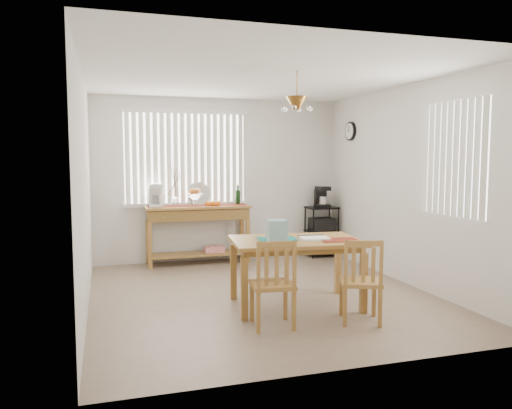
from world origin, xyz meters
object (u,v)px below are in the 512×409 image
object	(u,v)px
wire_cart	(322,226)
chair_left	(273,284)
dining_table	(296,247)
sideboard	(199,220)
cart_items	(322,197)
chair_right	(361,281)

from	to	relation	value
wire_cart	chair_left	xyz separation A→B (m)	(-1.94, -3.16, -0.07)
dining_table	chair_left	world-z (taller)	chair_left
sideboard	cart_items	size ratio (longest dim) A/B	4.70
wire_cart	cart_items	world-z (taller)	cart_items
sideboard	wire_cart	size ratio (longest dim) A/B	1.93
sideboard	wire_cart	world-z (taller)	sideboard
wire_cart	chair_left	distance (m)	3.71
sideboard	dining_table	bearing A→B (deg)	-76.17
chair_right	sideboard	bearing A→B (deg)	107.69
wire_cart	chair_right	xyz separation A→B (m)	(-1.05, -3.28, -0.08)
sideboard	wire_cart	bearing A→B (deg)	-0.05
cart_items	chair_left	xyz separation A→B (m)	(-1.94, -3.17, -0.57)
cart_items	chair_right	xyz separation A→B (m)	(-1.05, -3.28, -0.57)
chair_left	chair_right	size ratio (longest dim) A/B	1.02
wire_cart	sideboard	bearing A→B (deg)	179.95
wire_cart	dining_table	bearing A→B (deg)	-120.02
chair_right	chair_left	bearing A→B (deg)	172.58
cart_items	chair_right	bearing A→B (deg)	-107.78
chair_left	dining_table	bearing A→B (deg)	52.38
cart_items	dining_table	size ratio (longest dim) A/B	0.23
chair_left	chair_right	distance (m)	0.90
wire_cart	chair_right	world-z (taller)	chair_right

